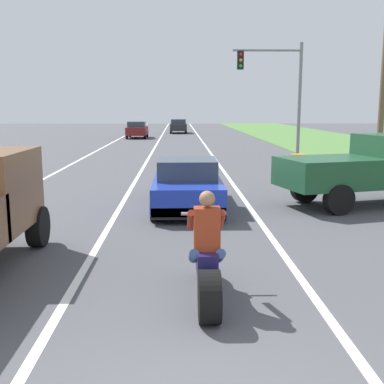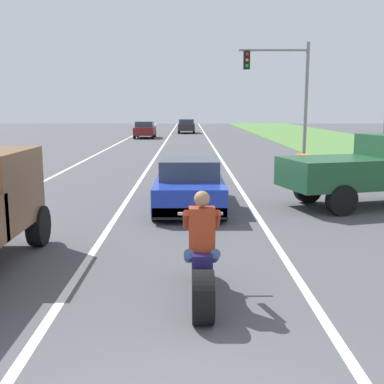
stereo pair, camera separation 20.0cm
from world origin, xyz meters
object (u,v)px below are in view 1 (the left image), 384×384
Objects in this scene: construction_barrel_mid at (298,167)px; traffic_light_mast_near at (280,84)px; motorcycle_with_rider at (207,263)px; distant_car_far_ahead at (137,129)px; distant_car_further_ahead at (178,126)px; sports_car_blue at (187,185)px; pickup_truck_right_shoulder_dark_green at (372,166)px; construction_barrel_nearest at (337,189)px.

traffic_light_mast_near is at bearing 84.35° from construction_barrel_mid.
motorcycle_with_rider is 37.50m from distant_car_far_ahead.
distant_car_further_ahead is (-5.22, 27.07, -3.15)m from traffic_light_mast_near.
motorcycle_with_rider is at bearing -88.65° from sports_car_blue.
motorcycle_with_rider is 8.54m from pickup_truck_right_shoulder_dark_green.
construction_barrel_mid is 34.49m from distant_car_further_ahead.
distant_car_far_ahead is (-8.13, 30.68, 0.27)m from construction_barrel_nearest.
distant_car_further_ahead is (3.74, 8.42, 0.00)m from distant_car_far_ahead.
construction_barrel_mid is 0.25× the size of distant_car_far_ahead.
traffic_light_mast_near is 7.93m from construction_barrel_mid.
distant_car_far_ahead reaches higher than sports_car_blue.
distant_car_further_ahead is at bearing 97.97° from pickup_truck_right_shoulder_dark_green.
traffic_light_mast_near reaches higher than distant_car_far_ahead.
pickup_truck_right_shoulder_dark_green is 1.24m from construction_barrel_nearest.
pickup_truck_right_shoulder_dark_green is 5.14× the size of construction_barrel_nearest.
construction_barrel_mid is (4.15, 11.51, -0.09)m from motorcycle_with_rider.
construction_barrel_mid is at bearing -82.48° from distant_car_further_ahead.
construction_barrel_mid is at bearing 101.24° from pickup_truck_right_shoulder_dark_green.
pickup_truck_right_shoulder_dark_green is 0.86× the size of traffic_light_mast_near.
pickup_truck_right_shoulder_dark_green is 31.79m from distant_car_far_ahead.
construction_barrel_nearest is 4.91m from construction_barrel_mid.
motorcycle_with_rider is 2.21× the size of construction_barrel_mid.
motorcycle_with_rider is 12.23m from construction_barrel_mid.
construction_barrel_mid is 0.25× the size of distant_car_further_ahead.
motorcycle_with_rider is 0.43× the size of pickup_truck_right_shoulder_dark_green.
motorcycle_with_rider reaches higher than distant_car_far_ahead.
traffic_light_mast_near is (5.01, 12.06, 3.30)m from sports_car_blue.
sports_car_blue is 30.96m from distant_car_far_ahead.
distant_car_further_ahead is at bearing 66.04° from distant_car_far_ahead.
sports_car_blue is 0.84× the size of pickup_truck_right_shoulder_dark_green.
pickup_truck_right_shoulder_dark_green is 4.79m from construction_barrel_mid.
motorcycle_with_rider is at bearing -126.59° from pickup_truck_right_shoulder_dark_green.
sports_car_blue is (-0.15, 6.57, 0.04)m from motorcycle_with_rider.
distant_car_far_ahead is at bearing 106.79° from pickup_truck_right_shoulder_dark_green.
construction_barrel_nearest is at bearing -83.59° from distant_car_further_ahead.
pickup_truck_right_shoulder_dark_green is at bearing 3.03° from sports_car_blue.
motorcycle_with_rider is at bearing -121.40° from construction_barrel_nearest.
sports_car_blue is at bearing -112.57° from traffic_light_mast_near.
construction_barrel_nearest is (4.03, 6.60, -0.09)m from motorcycle_with_rider.
distant_car_far_ahead and distant_car_further_ahead have the same top height.
traffic_light_mast_near is 12.54m from construction_barrel_nearest.
motorcycle_with_rider is 0.51× the size of sports_car_blue.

